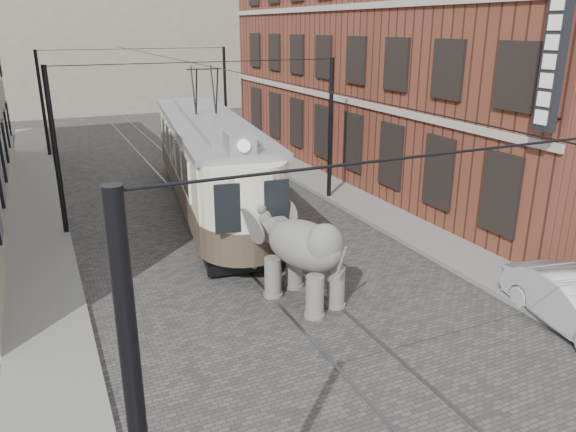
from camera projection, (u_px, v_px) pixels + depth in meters
name	position (u px, v px, depth m)	size (l,w,h in m)	color
ground	(274.00, 272.00, 17.11)	(120.00, 120.00, 0.00)	#484643
tram_rails	(273.00, 271.00, 17.11)	(1.54, 80.00, 0.02)	slate
sidewalk_right	(430.00, 240.00, 19.44)	(2.00, 60.00, 0.15)	slate
sidewalk_left	(46.00, 312.00, 14.53)	(2.00, 60.00, 0.15)	slate
brick_building	(406.00, 52.00, 27.22)	(8.00, 26.00, 12.00)	brown
distant_block	(97.00, 29.00, 49.26)	(28.00, 10.00, 14.00)	gray
catenary	(215.00, 146.00, 20.36)	(11.00, 30.20, 6.00)	black
tram	(207.00, 140.00, 22.33)	(2.95, 14.31, 5.68)	beige
elephant	(304.00, 258.00, 14.88)	(2.30, 4.18, 2.56)	slate
parked_car	(575.00, 304.00, 13.69)	(1.46, 4.14, 1.36)	#B3B2B7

